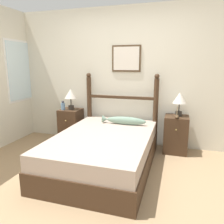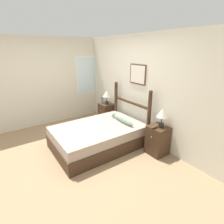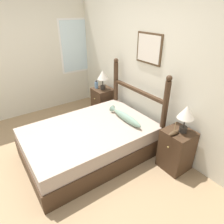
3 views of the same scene
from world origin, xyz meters
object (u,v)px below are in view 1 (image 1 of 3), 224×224
at_px(bed, 104,151).
at_px(nightstand_left, 71,125).
at_px(nightstand_right, 176,134).
at_px(bottle, 63,106).
at_px(table_lamp_right, 180,99).
at_px(model_boat, 177,116).
at_px(fish_pillow, 124,120).
at_px(table_lamp_left, 71,95).

distance_m(bed, nightstand_left, 1.36).
xyz_separation_m(nightstand_right, bottle, (-2.14, -0.09, 0.40)).
height_order(table_lamp_right, model_boat, table_lamp_right).
distance_m(model_boat, fish_pillow, 0.89).
bearing_deg(model_boat, nightstand_right, 88.39).
relative_size(bed, model_boat, 10.24).
distance_m(bottle, fish_pillow, 1.30).
distance_m(nightstand_right, fish_pillow, 0.95).
distance_m(nightstand_left, table_lamp_left, 0.61).
bearing_deg(table_lamp_right, table_lamp_left, -178.93).
relative_size(nightstand_left, table_lamp_right, 1.59).
height_order(nightstand_right, fish_pillow, fish_pillow).
distance_m(nightstand_right, model_boat, 0.37).
bearing_deg(bottle, nightstand_right, 2.28).
relative_size(nightstand_right, bottle, 3.56).
bearing_deg(nightstand_right, table_lamp_left, -179.88).
bearing_deg(table_lamp_left, fish_pillow, -14.33).
height_order(table_lamp_right, fish_pillow, table_lamp_right).
height_order(nightstand_left, nightstand_right, same).
relative_size(bottle, model_boat, 0.91).
bearing_deg(nightstand_right, nightstand_left, 180.00).
xyz_separation_m(bed, nightstand_left, (-1.02, 0.90, 0.07)).
bearing_deg(bed, table_lamp_left, 137.97).
relative_size(nightstand_left, table_lamp_left, 1.59).
xyz_separation_m(bed, nightstand_right, (1.02, 0.90, 0.07)).
height_order(nightstand_left, fish_pillow, fish_pillow).
xyz_separation_m(table_lamp_left, bottle, (-0.13, -0.08, -0.21)).
bearing_deg(fish_pillow, bed, -103.40).
bearing_deg(model_boat, fish_pillow, -168.95).
distance_m(nightstand_right, bottle, 2.18).
distance_m(table_lamp_right, fish_pillow, 1.02).
relative_size(table_lamp_left, fish_pillow, 0.53).
xyz_separation_m(table_lamp_right, bottle, (-2.17, -0.12, -0.21)).
bearing_deg(nightstand_right, fish_pillow, -161.26).
bearing_deg(table_lamp_right, bed, -138.03).
xyz_separation_m(table_lamp_right, model_boat, (-0.03, -0.16, -0.26)).
height_order(nightstand_left, bottle, bottle).
height_order(nightstand_left, model_boat, model_boat).
bearing_deg(bed, table_lamp_right, 41.97).
xyz_separation_m(nightstand_right, table_lamp_left, (-2.01, -0.00, 0.61)).
height_order(model_boat, fish_pillow, model_boat).
bearing_deg(fish_pillow, nightstand_right, 18.74).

